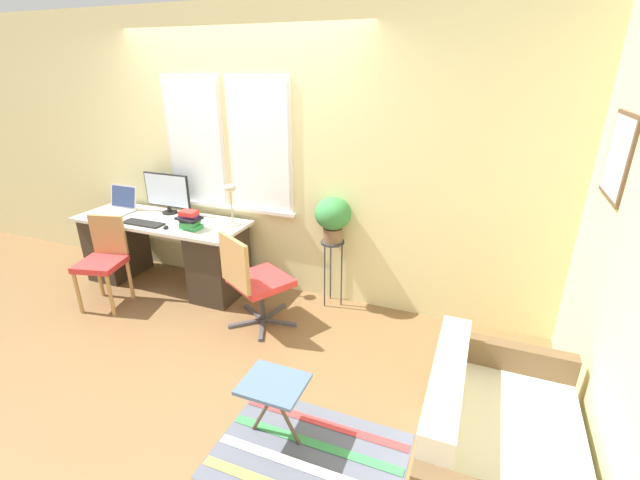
{
  "coord_description": "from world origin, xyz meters",
  "views": [
    {
      "loc": [
        2.2,
        -2.88,
        2.16
      ],
      "look_at": [
        1.0,
        0.16,
        0.83
      ],
      "focal_mm": 24.0,
      "sensor_mm": 36.0,
      "label": 1
    }
  ],
  "objects_px": {
    "office_chair_swivel": "(253,279)",
    "mouse": "(166,227)",
    "book_stack": "(190,220)",
    "laptop": "(118,206)",
    "couch_loveseat": "(493,452)",
    "potted_plant": "(333,216)",
    "monitor": "(167,192)",
    "desk_chair_wooden": "(103,259)",
    "folding_stool": "(274,388)",
    "plant_stand": "(333,251)",
    "keyboard": "(143,223)",
    "desk_lamp": "(231,197)"
  },
  "relations": [
    {
      "from": "plant_stand",
      "to": "potted_plant",
      "type": "bearing_deg",
      "value": -90.0
    },
    {
      "from": "mouse",
      "to": "plant_stand",
      "type": "relative_size",
      "value": 0.1
    },
    {
      "from": "couch_loveseat",
      "to": "plant_stand",
      "type": "xyz_separation_m",
      "value": [
        -1.48,
        1.56,
        0.28
      ]
    },
    {
      "from": "book_stack",
      "to": "plant_stand",
      "type": "relative_size",
      "value": 0.37
    },
    {
      "from": "monitor",
      "to": "book_stack",
      "type": "height_order",
      "value": "monitor"
    },
    {
      "from": "book_stack",
      "to": "desk_chair_wooden",
      "type": "distance_m",
      "value": 0.9
    },
    {
      "from": "office_chair_swivel",
      "to": "mouse",
      "type": "bearing_deg",
      "value": 20.91
    },
    {
      "from": "office_chair_swivel",
      "to": "desk_chair_wooden",
      "type": "bearing_deg",
      "value": 36.05
    },
    {
      "from": "desk_chair_wooden",
      "to": "couch_loveseat",
      "type": "distance_m",
      "value": 3.6
    },
    {
      "from": "monitor",
      "to": "couch_loveseat",
      "type": "bearing_deg",
      "value": -24.67
    },
    {
      "from": "couch_loveseat",
      "to": "keyboard",
      "type": "bearing_deg",
      "value": 71.03
    },
    {
      "from": "office_chair_swivel",
      "to": "desk_lamp",
      "type": "bearing_deg",
      "value": -15.65
    },
    {
      "from": "book_stack",
      "to": "couch_loveseat",
      "type": "relative_size",
      "value": 0.21
    },
    {
      "from": "laptop",
      "to": "folding_stool",
      "type": "bearing_deg",
      "value": -29.26
    },
    {
      "from": "desk_chair_wooden",
      "to": "couch_loveseat",
      "type": "height_order",
      "value": "desk_chair_wooden"
    },
    {
      "from": "book_stack",
      "to": "mouse",
      "type": "bearing_deg",
      "value": -159.17
    },
    {
      "from": "book_stack",
      "to": "office_chair_swivel",
      "type": "distance_m",
      "value": 0.9
    },
    {
      "from": "monitor",
      "to": "desk_chair_wooden",
      "type": "bearing_deg",
      "value": -107.05
    },
    {
      "from": "mouse",
      "to": "office_chair_swivel",
      "type": "relative_size",
      "value": 0.07
    },
    {
      "from": "mouse",
      "to": "potted_plant",
      "type": "height_order",
      "value": "potted_plant"
    },
    {
      "from": "monitor",
      "to": "desk_lamp",
      "type": "height_order",
      "value": "monitor"
    },
    {
      "from": "monitor",
      "to": "potted_plant",
      "type": "xyz_separation_m",
      "value": [
        1.81,
        0.06,
        -0.05
      ]
    },
    {
      "from": "office_chair_swivel",
      "to": "plant_stand",
      "type": "bearing_deg",
      "value": -100.63
    },
    {
      "from": "book_stack",
      "to": "laptop",
      "type": "bearing_deg",
      "value": 171.78
    },
    {
      "from": "monitor",
      "to": "keyboard",
      "type": "xyz_separation_m",
      "value": [
        -0.02,
        -0.37,
        -0.22
      ]
    },
    {
      "from": "desk_lamp",
      "to": "potted_plant",
      "type": "distance_m",
      "value": 1.01
    },
    {
      "from": "mouse",
      "to": "office_chair_swivel",
      "type": "xyz_separation_m",
      "value": [
        1.02,
        -0.15,
        -0.29
      ]
    },
    {
      "from": "book_stack",
      "to": "potted_plant",
      "type": "height_order",
      "value": "potted_plant"
    },
    {
      "from": "office_chair_swivel",
      "to": "couch_loveseat",
      "type": "relative_size",
      "value": 0.75
    },
    {
      "from": "plant_stand",
      "to": "potted_plant",
      "type": "height_order",
      "value": "potted_plant"
    },
    {
      "from": "folding_stool",
      "to": "office_chair_swivel",
      "type": "bearing_deg",
      "value": 125.04
    },
    {
      "from": "monitor",
      "to": "office_chair_swivel",
      "type": "distance_m",
      "value": 1.5
    },
    {
      "from": "office_chair_swivel",
      "to": "folding_stool",
      "type": "xyz_separation_m",
      "value": [
        0.74,
        -1.06,
        -0.07
      ]
    },
    {
      "from": "book_stack",
      "to": "desk_chair_wooden",
      "type": "relative_size",
      "value": 0.28
    },
    {
      "from": "book_stack",
      "to": "folding_stool",
      "type": "relative_size",
      "value": 0.57
    },
    {
      "from": "mouse",
      "to": "desk_chair_wooden",
      "type": "bearing_deg",
      "value": -146.85
    },
    {
      "from": "book_stack",
      "to": "potted_plant",
      "type": "relative_size",
      "value": 0.58
    },
    {
      "from": "laptop",
      "to": "monitor",
      "type": "distance_m",
      "value": 0.59
    },
    {
      "from": "monitor",
      "to": "desk_lamp",
      "type": "relative_size",
      "value": 1.32
    },
    {
      "from": "keyboard",
      "to": "couch_loveseat",
      "type": "distance_m",
      "value": 3.52
    },
    {
      "from": "desk_chair_wooden",
      "to": "folding_stool",
      "type": "distance_m",
      "value": 2.43
    },
    {
      "from": "book_stack",
      "to": "folding_stool",
      "type": "distance_m",
      "value": 2.06
    },
    {
      "from": "desk_lamp",
      "to": "office_chair_swivel",
      "type": "xyz_separation_m",
      "value": [
        0.49,
        -0.49,
        -0.55
      ]
    },
    {
      "from": "couch_loveseat",
      "to": "potted_plant",
      "type": "relative_size",
      "value": 2.77
    },
    {
      "from": "monitor",
      "to": "plant_stand",
      "type": "bearing_deg",
      "value": 1.77
    },
    {
      "from": "potted_plant",
      "to": "desk_lamp",
      "type": "bearing_deg",
      "value": -173.46
    },
    {
      "from": "keyboard",
      "to": "folding_stool",
      "type": "relative_size",
      "value": 1.0
    },
    {
      "from": "laptop",
      "to": "mouse",
      "type": "relative_size",
      "value": 5.42
    },
    {
      "from": "plant_stand",
      "to": "desk_lamp",
      "type": "bearing_deg",
      "value": -173.46
    },
    {
      "from": "desk_chair_wooden",
      "to": "couch_loveseat",
      "type": "bearing_deg",
      "value": -26.15
    }
  ]
}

